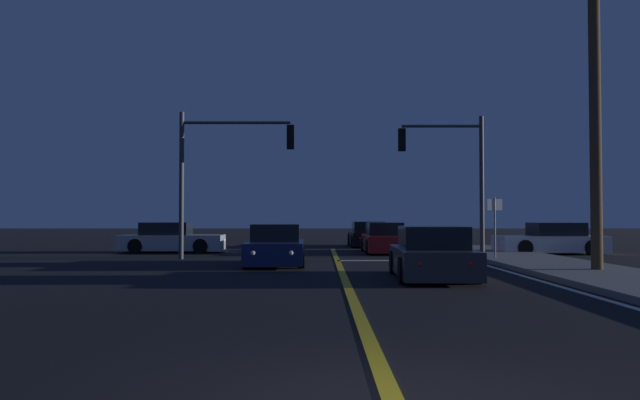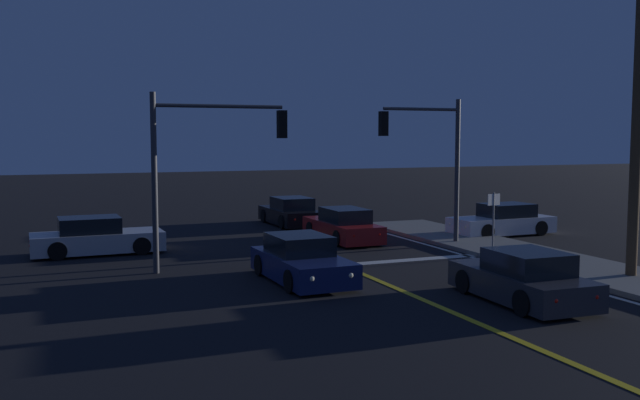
# 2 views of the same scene
# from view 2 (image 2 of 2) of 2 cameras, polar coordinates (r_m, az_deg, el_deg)

# --- Properties ---
(lane_line_center) EXTENTS (0.20, 31.66, 0.01)m
(lane_line_center) POSITION_cam_2_polar(r_m,az_deg,el_deg) (16.19, 13.08, -9.91)
(lane_line_center) COLOR gold
(lane_line_center) RESTS_ON ground
(stop_bar) EXTENTS (5.04, 0.50, 0.01)m
(stop_bar) POSITION_cam_2_polar(r_m,az_deg,el_deg) (23.97, 7.34, -4.89)
(stop_bar) COLOR silver
(stop_bar) RESTS_ON ground
(car_mid_block_navy) EXTENTS (1.99, 4.27, 1.34)m
(car_mid_block_navy) POSITION_cam_2_polar(r_m,az_deg,el_deg) (20.30, -1.52, -5.04)
(car_mid_block_navy) COLOR navy
(car_mid_block_navy) RESTS_ON ground
(car_side_waiting_silver) EXTENTS (4.61, 2.03, 1.34)m
(car_side_waiting_silver) POSITION_cam_2_polar(r_m,az_deg,el_deg) (26.20, -17.88, -2.97)
(car_side_waiting_silver) COLOR #B2B5BA
(car_side_waiting_silver) RESTS_ON ground
(car_following_oncoming_charcoal) EXTENTS (2.04, 4.24, 1.34)m
(car_following_oncoming_charcoal) POSITION_cam_2_polar(r_m,az_deg,el_deg) (18.49, 16.27, -6.26)
(car_following_oncoming_charcoal) COLOR #2D2D33
(car_following_oncoming_charcoal) RESTS_ON ground
(car_distant_tail_red) EXTENTS (1.82, 4.66, 1.34)m
(car_distant_tail_red) POSITION_cam_2_polar(r_m,az_deg,el_deg) (28.12, 1.88, -2.18)
(car_distant_tail_red) COLOR maroon
(car_distant_tail_red) RESTS_ON ground
(car_far_approaching_white) EXTENTS (4.57, 2.02, 1.34)m
(car_far_approaching_white) POSITION_cam_2_polar(r_m,az_deg,el_deg) (30.77, 14.72, -1.71)
(car_far_approaching_white) COLOR silver
(car_far_approaching_white) RESTS_ON ground
(car_parked_curb_black) EXTENTS (1.99, 4.36, 1.34)m
(car_parked_curb_black) POSITION_cam_2_polar(r_m,az_deg,el_deg) (33.12, -2.41, -1.06)
(car_parked_curb_black) COLOR black
(car_parked_curb_black) RESTS_ON ground
(traffic_signal_near_right) EXTENTS (3.42, 0.28, 5.62)m
(traffic_signal_near_right) POSITION_cam_2_polar(r_m,az_deg,el_deg) (26.66, 9.00, 4.13)
(traffic_signal_near_right) COLOR #38383D
(traffic_signal_near_right) RESTS_ON ground
(traffic_signal_far_left) EXTENTS (4.33, 0.28, 5.54)m
(traffic_signal_far_left) POSITION_cam_2_polar(r_m,az_deg,el_deg) (22.03, -9.35, 3.93)
(traffic_signal_far_left) COLOR #38383D
(traffic_signal_far_left) RESTS_ON ground
(utility_pole_right) EXTENTS (1.95, 0.31, 9.77)m
(utility_pole_right) POSITION_cam_2_polar(r_m,az_deg,el_deg) (22.11, 24.58, 7.07)
(utility_pole_right) COLOR #4C3823
(utility_pole_right) RESTS_ON ground
(street_sign_corner) EXTENTS (0.56, 0.12, 2.27)m
(street_sign_corner) POSITION_cam_2_polar(r_m,az_deg,el_deg) (24.95, 14.02, -1.07)
(street_sign_corner) COLOR slate
(street_sign_corner) RESTS_ON ground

